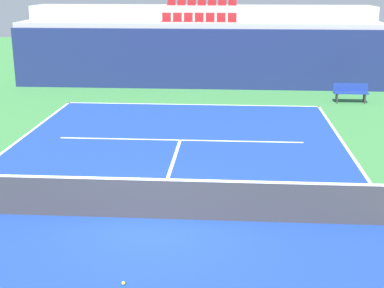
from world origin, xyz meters
TOP-DOWN VIEW (x-y plane):
  - ground_plane at (0.00, 0.00)m, footprint 80.00×80.00m
  - court_surface at (0.00, 0.00)m, footprint 11.00×24.00m
  - baseline_far at (0.00, 11.95)m, footprint 11.00×0.10m
  - service_line_far at (0.00, 6.40)m, footprint 8.26×0.10m
  - centre_service_line at (0.00, 3.20)m, footprint 0.10×6.40m
  - back_wall at (0.00, 15.66)m, footprint 18.44×0.30m
  - stands_tier_lower at (0.00, 17.01)m, footprint 18.44×2.40m
  - stands_tier_upper at (0.00, 19.41)m, footprint 18.44×2.40m
  - seating_row_lower at (-0.00, 17.11)m, footprint 3.79×0.44m
  - seating_row_upper at (-0.00, 19.51)m, footprint 3.79×0.44m
  - tennis_net at (0.00, 0.00)m, footprint 11.08×0.08m
  - player_bench at (6.95, 12.88)m, footprint 1.50×0.40m
  - tennis_ball_1 at (-0.17, -2.87)m, footprint 0.07×0.07m

SIDE VIEW (x-z plane):
  - ground_plane at x=0.00m, z-range 0.00..0.00m
  - court_surface at x=0.00m, z-range 0.00..0.01m
  - baseline_far at x=0.00m, z-range 0.01..0.01m
  - service_line_far at x=0.00m, z-range 0.01..0.01m
  - centre_service_line at x=0.00m, z-range 0.01..0.01m
  - tennis_ball_1 at x=-0.17m, z-range 0.01..0.08m
  - player_bench at x=6.95m, z-range 0.08..0.93m
  - tennis_net at x=0.00m, z-range -0.03..1.04m
  - back_wall at x=0.00m, z-range 0.00..2.93m
  - stands_tier_lower at x=0.00m, z-range 0.00..3.17m
  - stands_tier_upper at x=0.00m, z-range 0.00..3.88m
  - seating_row_lower at x=0.00m, z-range 3.07..3.51m
  - seating_row_upper at x=0.00m, z-range 3.78..4.22m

